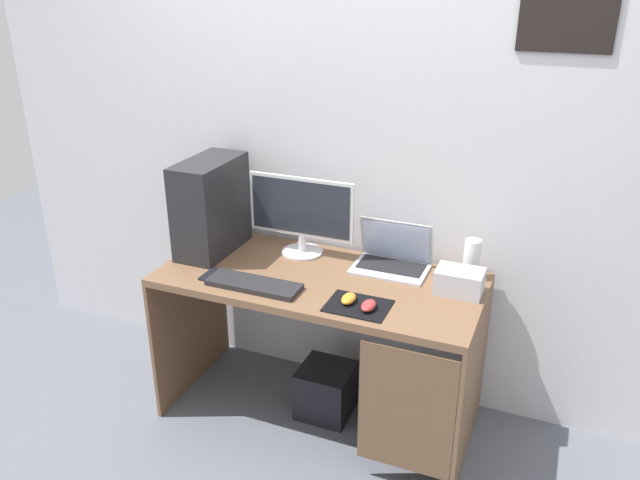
{
  "coord_description": "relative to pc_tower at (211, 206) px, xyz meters",
  "views": [
    {
      "loc": [
        0.98,
        -2.39,
        2.05
      ],
      "look_at": [
        0.0,
        0.0,
        0.94
      ],
      "focal_mm": 35.75,
      "sensor_mm": 36.0,
      "label": 1
    }
  ],
  "objects": [
    {
      "name": "subwoofer",
      "position": [
        0.62,
        -0.06,
        -0.86
      ],
      "size": [
        0.25,
        0.25,
        0.25
      ],
      "primitive_type": "cube",
      "color": "black",
      "rests_on": "ground_plane"
    },
    {
      "name": "mouse_left",
      "position": [
        0.81,
        -0.26,
        -0.21
      ],
      "size": [
        0.06,
        0.1,
        0.03
      ],
      "primitive_type": "ellipsoid",
      "color": "orange",
      "rests_on": "mousepad"
    },
    {
      "name": "mousepad",
      "position": [
        0.85,
        -0.27,
        -0.23
      ],
      "size": [
        0.26,
        0.2,
        0.0
      ],
      "primitive_type": "cube",
      "color": "black",
      "rests_on": "desk"
    },
    {
      "name": "monitor",
      "position": [
        0.42,
        0.12,
        -0.02
      ],
      "size": [
        0.53,
        0.2,
        0.39
      ],
      "color": "silver",
      "rests_on": "desk"
    },
    {
      "name": "wall_back",
      "position": [
        0.6,
        0.3,
        0.31
      ],
      "size": [
        4.0,
        0.05,
        2.6
      ],
      "color": "silver",
      "rests_on": "ground_plane"
    },
    {
      "name": "keyboard",
      "position": [
        0.37,
        -0.28,
        -0.22
      ],
      "size": [
        0.42,
        0.14,
        0.02
      ],
      "primitive_type": "cube",
      "color": "#232326",
      "rests_on": "desk"
    },
    {
      "name": "laptop",
      "position": [
        0.88,
        0.14,
        -0.19
      ],
      "size": [
        0.34,
        0.24,
        0.22
      ],
      "color": "#B7BCC6",
      "rests_on": "desk"
    },
    {
      "name": "speaker",
      "position": [
        1.23,
        0.17,
        -0.14
      ],
      "size": [
        0.07,
        0.07,
        0.19
      ],
      "primitive_type": "cylinder",
      "color": "white",
      "rests_on": "desk"
    },
    {
      "name": "mouse_right",
      "position": [
        0.9,
        -0.29,
        -0.21
      ],
      "size": [
        0.06,
        0.1,
        0.03
      ],
      "primitive_type": "ellipsoid",
      "color": "#B23333",
      "rests_on": "mousepad"
    },
    {
      "name": "projector",
      "position": [
        1.21,
        0.01,
        -0.18
      ],
      "size": [
        0.2,
        0.14,
        0.11
      ],
      "primitive_type": "cube",
      "color": "#B7BCC6",
      "rests_on": "desk"
    },
    {
      "name": "pc_tower",
      "position": [
        0.0,
        0.0,
        0.0
      ],
      "size": [
        0.21,
        0.41,
        0.46
      ],
      "primitive_type": "cube",
      "color": "#232326",
      "rests_on": "desk"
    },
    {
      "name": "ground_plane",
      "position": [
        0.6,
        -0.08,
        -0.99
      ],
      "size": [
        8.0,
        8.0,
        0.0
      ],
      "primitive_type": "plane",
      "color": "slate"
    },
    {
      "name": "desk",
      "position": [
        0.62,
        -0.09,
        -0.38
      ],
      "size": [
        1.46,
        0.67,
        0.76
      ],
      "color": "brown",
      "rests_on": "ground_plane"
    },
    {
      "name": "cell_phone",
      "position": [
        0.14,
        -0.26,
        -0.22
      ],
      "size": [
        0.07,
        0.13,
        0.01
      ],
      "primitive_type": "cube",
      "color": "black",
      "rests_on": "desk"
    }
  ]
}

